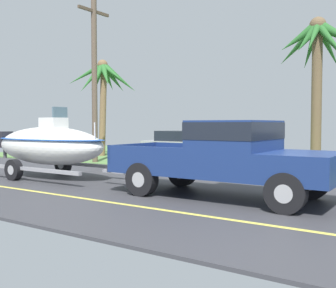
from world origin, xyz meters
TOP-DOWN VIEW (x-y plane):
  - ground at (0.00, 8.38)m, footprint 36.00×22.00m
  - pickup_truck_towing at (-0.44, 0.15)m, footprint 5.52×2.10m
  - boat_on_trailer at (-6.87, 0.15)m, footprint 5.77×2.18m
  - parked_sedan_far at (-6.87, 8.70)m, footprint 4.59×1.94m
  - palm_tree_near_right at (-11.26, 7.44)m, footprint 3.25×2.97m
  - palm_tree_mid at (-0.38, 7.20)m, footprint 3.73×3.54m
  - utility_pole at (-9.06, 4.46)m, footprint 0.24×1.80m

SIDE VIEW (x-z plane):
  - ground at x=0.00m, z-range -0.07..0.04m
  - parked_sedan_far at x=-6.87m, z-range -0.02..1.36m
  - pickup_truck_towing at x=-0.44m, z-range 0.11..1.91m
  - boat_on_trailer at x=-6.87m, z-range -0.08..2.16m
  - utility_pole at x=-9.06m, z-range 0.15..7.32m
  - palm_tree_near_right at x=-11.26m, z-range 1.35..6.44m
  - palm_tree_mid at x=-0.38m, z-range 1.50..7.16m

